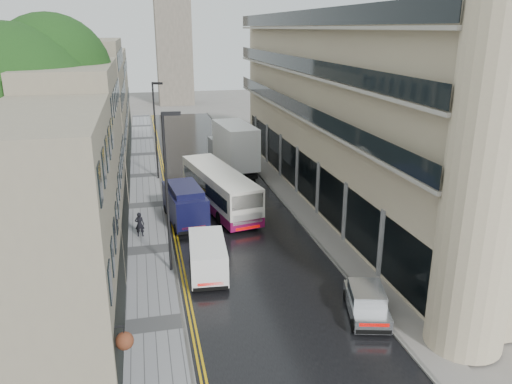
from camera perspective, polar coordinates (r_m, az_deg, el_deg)
name	(u,v)px	position (r m, az deg, el deg)	size (l,w,h in m)	color
road	(223,200)	(39.58, -3.85, -0.97)	(9.00, 85.00, 0.02)	black
left_sidewalk	(147,205)	(39.14, -12.33, -1.51)	(2.70, 85.00, 0.12)	gray
right_sidewalk	(288,195)	(40.70, 3.67, -0.34)	(1.80, 85.00, 0.12)	slate
old_shop_row	(93,125)	(40.22, -18.15, 7.31)	(4.50, 56.00, 12.00)	gray
modern_block	(357,111)	(39.37, 11.45, 9.11)	(8.00, 40.00, 14.00)	#C5B692
tree_near	(20,143)	(30.80, -25.40, 5.11)	(10.56, 10.56, 13.89)	black
tree_far	(60,117)	(43.45, -21.51, 8.02)	(9.24, 9.24, 12.46)	black
cream_bus	(219,204)	(34.35, -4.25, -1.39)	(2.47, 10.86, 2.96)	white
white_lorry	(226,154)	(44.42, -3.47, 4.38)	(2.70, 9.01, 4.73)	white
silver_hatchback	(355,317)	(23.41, 11.22, -13.80)	(1.66, 3.79, 1.42)	silver
white_van	(193,272)	(26.32, -7.27, -9.01)	(1.91, 4.46, 2.02)	white
navy_van	(175,214)	(33.14, -9.19, -2.45)	(2.22, 5.55, 2.83)	black
pedestrian	(140,224)	(33.13, -13.15, -3.62)	(0.60, 0.39, 1.65)	black
lamp_post_near	(167,195)	(27.02, -10.14, -0.35)	(0.99, 0.22, 8.82)	black
lamp_post_far	(155,132)	(44.84, -11.42, 6.76)	(0.95, 0.21, 8.47)	black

